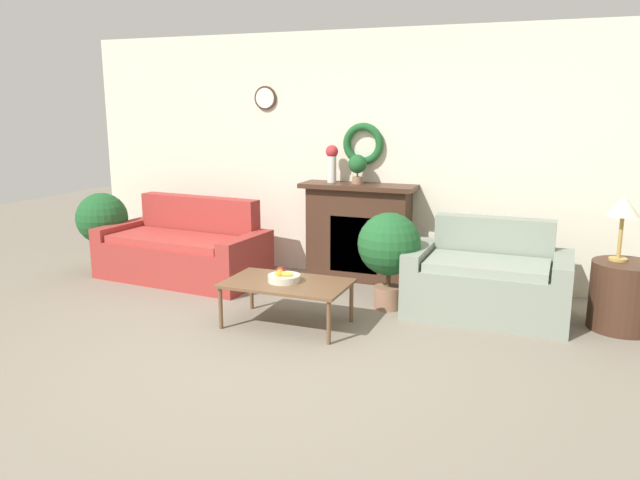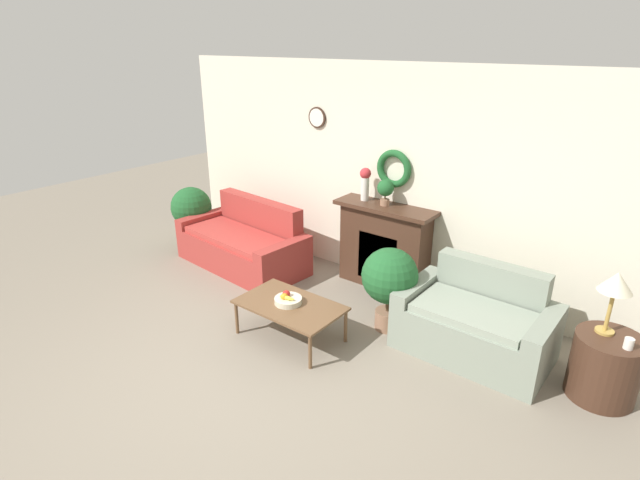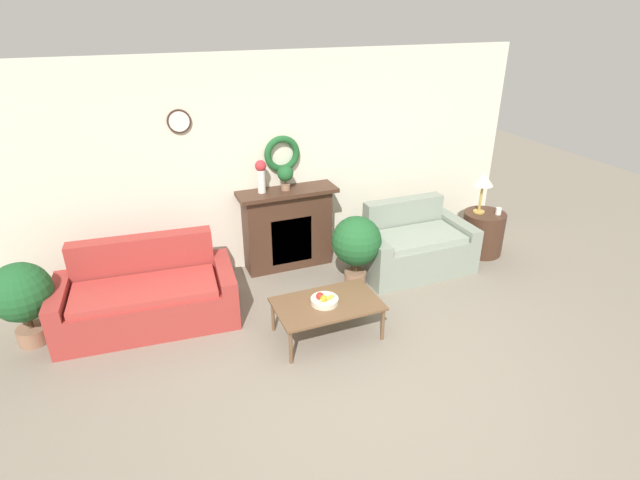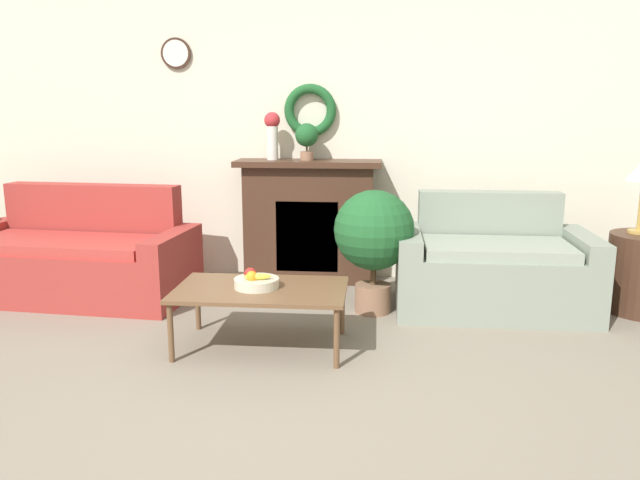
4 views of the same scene
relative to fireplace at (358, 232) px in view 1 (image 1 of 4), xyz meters
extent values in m
plane|color=gray|center=(-0.07, -2.61, -0.54)|extent=(16.00, 16.00, 0.00)
cube|color=beige|center=(-0.07, 0.21, 0.81)|extent=(6.80, 0.06, 2.70)
cylinder|color=#382319|center=(-1.19, 0.16, 1.44)|extent=(0.27, 0.02, 0.27)
cylinder|color=white|center=(-1.19, 0.15, 1.44)|extent=(0.23, 0.01, 0.23)
torus|color=#1E5628|center=(0.00, 0.13, 0.95)|extent=(0.46, 0.08, 0.46)
cube|color=#42281C|center=(0.00, 0.01, -0.03)|extent=(1.12, 0.34, 1.02)
cube|color=black|center=(0.00, -0.15, -0.12)|extent=(0.54, 0.02, 0.61)
cube|color=orange|center=(0.00, -0.16, -0.19)|extent=(0.43, 0.01, 0.34)
cube|color=#42281C|center=(0.00, -0.03, 0.51)|extent=(1.26, 0.41, 0.05)
cube|color=#9E332D|center=(-1.85, -0.78, -0.33)|extent=(1.57, 0.81, 0.42)
cube|color=#9E332D|center=(-1.81, -0.34, -0.10)|extent=(1.53, 0.32, 0.88)
cube|color=#9E332D|center=(-2.68, -0.62, -0.26)|extent=(0.24, 0.89, 0.56)
cube|color=#9E332D|center=(-0.99, -0.76, -0.26)|extent=(0.24, 0.89, 0.56)
cube|color=#AD3832|center=(-1.85, -0.78, -0.08)|extent=(1.51, 0.75, 0.08)
cube|color=gray|center=(1.48, -0.82, -0.31)|extent=(1.11, 0.68, 0.46)
cube|color=gray|center=(1.48, -0.39, -0.11)|extent=(1.11, 0.20, 0.87)
cube|color=gray|center=(0.84, -0.72, -0.24)|extent=(0.18, 0.86, 0.60)
cube|color=gray|center=(2.12, -0.73, -0.24)|extent=(0.18, 0.86, 0.60)
cube|color=gray|center=(1.48, -0.82, -0.04)|extent=(1.07, 0.63, 0.08)
cube|color=brown|center=(-0.13, -1.63, -0.16)|extent=(1.08, 0.66, 0.03)
cylinder|color=brown|center=(-0.63, -1.92, -0.36)|extent=(0.04, 0.04, 0.37)
cylinder|color=brown|center=(0.37, -1.92, -0.36)|extent=(0.04, 0.04, 0.37)
cylinder|color=brown|center=(-0.63, -1.34, -0.36)|extent=(0.04, 0.04, 0.37)
cylinder|color=brown|center=(0.37, -1.34, -0.36)|extent=(0.04, 0.04, 0.37)
cylinder|color=beige|center=(-0.16, -1.63, -0.12)|extent=(0.29, 0.29, 0.06)
sphere|color=#B2231E|center=(-0.20, -1.61, -0.06)|extent=(0.08, 0.08, 0.08)
sphere|color=orange|center=(-0.18, -1.66, -0.07)|extent=(0.07, 0.07, 0.07)
sphere|color=orange|center=(-0.18, -1.65, -0.07)|extent=(0.07, 0.07, 0.07)
ellipsoid|color=yellow|center=(-0.14, -1.66, -0.06)|extent=(0.17, 0.07, 0.04)
cylinder|color=#42281C|center=(2.63, -0.66, -0.25)|extent=(0.57, 0.57, 0.59)
cylinder|color=#B28E42|center=(2.55, -0.60, 0.06)|extent=(0.15, 0.15, 0.02)
cylinder|color=#B28E42|center=(2.55, -0.60, 0.26)|extent=(0.03, 0.03, 0.37)
cone|color=beige|center=(2.55, -0.60, 0.53)|extent=(0.27, 0.27, 0.18)
cylinder|color=silver|center=(-0.32, 0.01, 0.68)|extent=(0.10, 0.10, 0.29)
sphere|color=#B72D33|center=(-0.32, 0.01, 0.87)|extent=(0.14, 0.14, 0.14)
cylinder|color=#8E664C|center=(-0.01, -0.01, 0.57)|extent=(0.11, 0.11, 0.07)
cylinder|color=#4C3823|center=(-0.01, -0.01, 0.63)|extent=(0.02, 0.02, 0.06)
sphere|color=#1E5628|center=(-0.01, -0.01, 0.75)|extent=(0.20, 0.20, 0.20)
cylinder|color=#8E664C|center=(-2.99, -0.60, -0.45)|extent=(0.31, 0.31, 0.18)
cylinder|color=#4C3823|center=(-2.99, -0.60, -0.28)|extent=(0.05, 0.05, 0.17)
sphere|color=#1E5628|center=(-2.99, -0.60, 0.05)|extent=(0.60, 0.60, 0.60)
cylinder|color=#8E664C|center=(0.58, -0.85, -0.44)|extent=(0.27, 0.27, 0.21)
cylinder|color=#4C3823|center=(0.58, -0.85, -0.25)|extent=(0.04, 0.04, 0.16)
sphere|color=#1E5628|center=(0.58, -0.85, 0.09)|extent=(0.60, 0.60, 0.60)
camera|label=1|loc=(2.05, -6.41, 1.38)|focal=35.00mm
camera|label=2|loc=(2.89, -4.99, 2.39)|focal=28.00mm
camera|label=3|loc=(-1.83, -5.63, 2.65)|focal=28.00mm
camera|label=4|loc=(0.59, -5.39, 0.97)|focal=35.00mm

